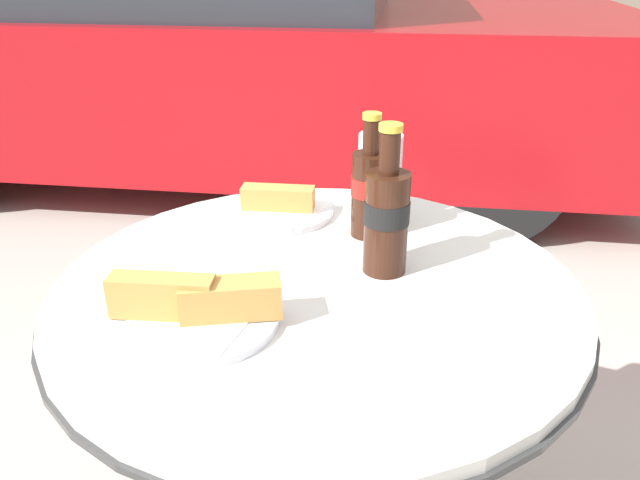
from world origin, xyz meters
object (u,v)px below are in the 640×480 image
(lunch_plate_far, at_px, (279,207))
(parked_car, at_px, (222,52))
(bistro_table, at_px, (317,363))
(drinking_glass, at_px, (379,180))
(cola_bottle_right, at_px, (369,189))
(lunch_plate_near, at_px, (197,308))
(cola_bottle_left, at_px, (386,216))

(lunch_plate_far, relative_size, parked_car, 0.05)
(bistro_table, height_order, parked_car, parked_car)
(drinking_glass, bearing_deg, cola_bottle_right, -98.29)
(bistro_table, height_order, lunch_plate_far, lunch_plate_far)
(lunch_plate_near, height_order, parked_car, parked_car)
(cola_bottle_left, relative_size, drinking_glass, 1.49)
(lunch_plate_far, bearing_deg, bistro_table, -66.29)
(cola_bottle_right, relative_size, drinking_glass, 1.38)
(cola_bottle_right, relative_size, lunch_plate_far, 1.05)
(parked_car, bearing_deg, cola_bottle_left, -68.63)
(bistro_table, xyz_separation_m, drinking_glass, (0.08, 0.26, 0.22))
(drinking_glass, xyz_separation_m, lunch_plate_near, (-0.22, -0.39, -0.05))
(lunch_plate_far, bearing_deg, cola_bottle_left, -42.99)
(drinking_glass, bearing_deg, lunch_plate_far, -173.49)
(cola_bottle_right, distance_m, drinking_glass, 0.09)
(drinking_glass, bearing_deg, bistro_table, -106.26)
(bistro_table, xyz_separation_m, parked_car, (-0.91, 2.61, 0.06))
(cola_bottle_left, height_order, cola_bottle_right, cola_bottle_left)
(bistro_table, height_order, drinking_glass, drinking_glass)
(drinking_glass, distance_m, lunch_plate_far, 0.19)
(cola_bottle_right, relative_size, parked_car, 0.05)
(cola_bottle_right, xyz_separation_m, parked_car, (-0.97, 2.44, -0.17))
(bistro_table, xyz_separation_m, lunch_plate_near, (-0.14, -0.13, 0.17))
(drinking_glass, relative_size, parked_car, 0.04)
(bistro_table, height_order, cola_bottle_right, cola_bottle_right)
(bistro_table, relative_size, cola_bottle_right, 3.74)
(lunch_plate_far, bearing_deg, cola_bottle_right, -20.35)
(drinking_glass, bearing_deg, parked_car, 112.64)
(bistro_table, distance_m, cola_bottle_left, 0.26)
(drinking_glass, relative_size, lunch_plate_near, 0.67)
(cola_bottle_right, height_order, lunch_plate_far, cola_bottle_right)
(drinking_glass, bearing_deg, lunch_plate_near, -118.71)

